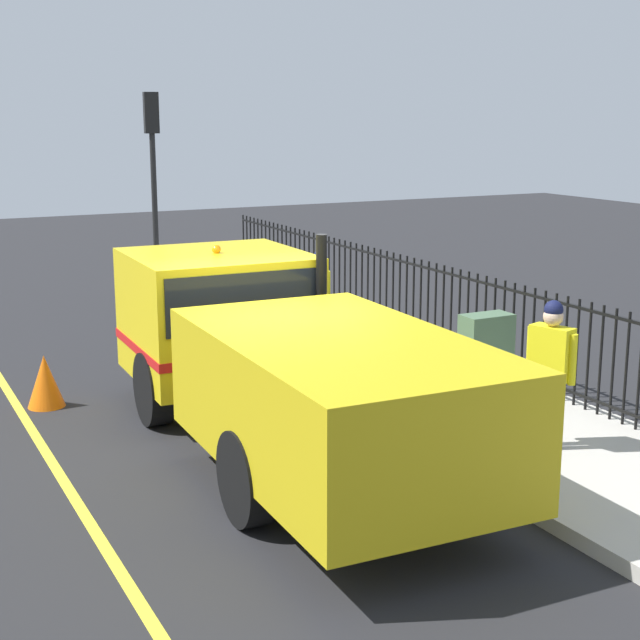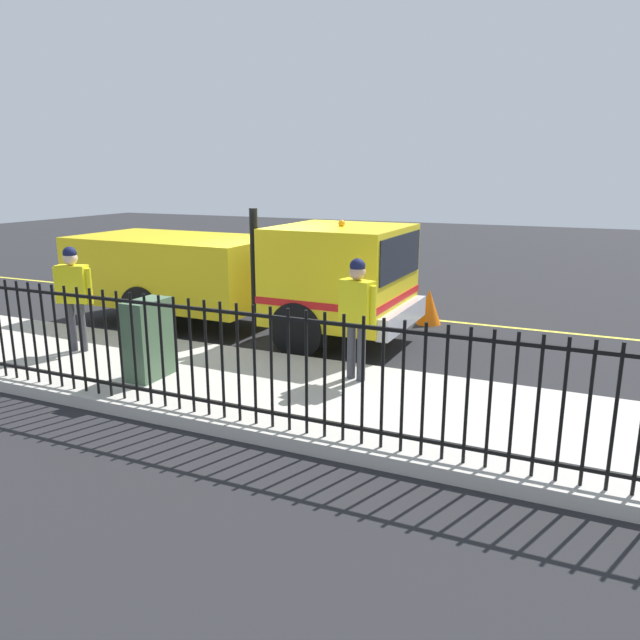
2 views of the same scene
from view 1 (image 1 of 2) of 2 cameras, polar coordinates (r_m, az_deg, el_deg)
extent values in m
plane|color=#232326|center=(11.54, -3.13, -7.54)|extent=(54.82, 54.82, 0.00)
cube|color=#B7B2A8|center=(12.84, 8.51, -5.17)|extent=(2.85, 24.92, 0.16)
cube|color=yellow|center=(10.84, -15.46, -9.32)|extent=(0.12, 22.43, 0.01)
cube|color=yellow|center=(12.64, -6.25, 0.37)|extent=(2.32, 2.23, 1.66)
cube|color=black|center=(12.57, -6.29, 1.99)|extent=(2.14, 2.27, 0.73)
cube|color=gold|center=(9.41, 1.21, -4.90)|extent=(2.36, 4.13, 1.31)
cube|color=silver|center=(13.87, -7.78, -1.46)|extent=(2.15, 0.26, 0.36)
cube|color=red|center=(12.72, -6.21, -1.24)|extent=(2.34, 2.25, 0.12)
cylinder|color=black|center=(12.26, -10.12, -4.14)|extent=(0.32, 0.97, 0.96)
cylinder|color=black|center=(12.91, -1.44, -3.10)|extent=(0.32, 0.97, 0.96)
cylinder|color=black|center=(9.25, -4.48, -9.58)|extent=(0.32, 0.97, 0.96)
cylinder|color=black|center=(10.09, 6.38, -7.69)|extent=(0.32, 0.97, 0.96)
sphere|color=orange|center=(12.49, -6.35, 4.31)|extent=(0.12, 0.12, 0.12)
cylinder|color=black|center=(11.90, 0.09, 0.49)|extent=(0.14, 0.14, 1.99)
cube|color=yellow|center=(14.45, 0.01, 1.92)|extent=(0.35, 0.53, 0.61)
sphere|color=tan|center=(14.38, 0.01, 3.57)|extent=(0.23, 0.23, 0.23)
sphere|color=#14193F|center=(14.37, 0.01, 3.89)|extent=(0.22, 0.22, 0.22)
cylinder|color=#3F3F47|center=(14.68, -0.05, -0.78)|extent=(0.12, 0.12, 0.83)
cylinder|color=#3F3F47|center=(14.52, 0.08, -0.94)|extent=(0.12, 0.12, 0.83)
cylinder|color=yellow|center=(14.72, -0.18, 2.00)|extent=(0.09, 0.09, 0.58)
cylinder|color=yellow|center=(14.19, 0.22, 1.60)|extent=(0.09, 0.09, 0.58)
cube|color=yellow|center=(10.93, 13.94, -1.95)|extent=(0.36, 0.53, 0.61)
sphere|color=beige|center=(10.84, 14.06, 0.20)|extent=(0.23, 0.23, 0.23)
sphere|color=#14193F|center=(10.82, 14.08, 0.62)|extent=(0.22, 0.22, 0.22)
cylinder|color=#3F3F47|center=(11.17, 13.37, -5.44)|extent=(0.12, 0.12, 0.82)
cylinder|color=#3F3F47|center=(11.09, 14.13, -5.62)|extent=(0.12, 0.12, 0.82)
cylinder|color=yellow|center=(11.08, 12.73, -1.86)|extent=(0.09, 0.09, 0.58)
cylinder|color=yellow|center=(10.80, 15.17, -2.36)|extent=(0.09, 0.09, 0.58)
cylinder|color=black|center=(11.95, 18.94, -3.08)|extent=(0.04, 0.04, 1.44)
cylinder|color=black|center=(12.10, 18.19, -2.84)|extent=(0.04, 0.04, 1.44)
cylinder|color=black|center=(12.25, 17.47, -2.60)|extent=(0.04, 0.04, 1.44)
cylinder|color=black|center=(12.40, 16.76, -2.37)|extent=(0.04, 0.04, 1.44)
cylinder|color=black|center=(12.55, 16.07, -2.15)|extent=(0.04, 0.04, 1.44)
cylinder|color=black|center=(12.71, 15.40, -1.93)|extent=(0.04, 0.04, 1.44)
cylinder|color=black|center=(12.87, 14.74, -1.72)|extent=(0.04, 0.04, 1.44)
cylinder|color=black|center=(13.03, 14.10, -1.51)|extent=(0.04, 0.04, 1.44)
cylinder|color=black|center=(13.19, 13.48, -1.31)|extent=(0.04, 0.04, 1.44)
cylinder|color=black|center=(13.35, 12.87, -1.11)|extent=(0.04, 0.04, 1.44)
cylinder|color=black|center=(13.52, 12.27, -0.91)|extent=(0.04, 0.04, 1.44)
cylinder|color=black|center=(13.68, 11.69, -0.72)|extent=(0.04, 0.04, 1.44)
cylinder|color=black|center=(13.85, 11.13, -0.54)|extent=(0.04, 0.04, 1.44)
cylinder|color=black|center=(14.02, 10.57, -0.36)|extent=(0.04, 0.04, 1.44)
cylinder|color=black|center=(14.19, 10.03, -0.18)|extent=(0.04, 0.04, 1.44)
cylinder|color=black|center=(14.36, 9.51, -0.01)|extent=(0.04, 0.04, 1.44)
cylinder|color=black|center=(14.54, 8.99, 0.16)|extent=(0.04, 0.04, 1.44)
cylinder|color=black|center=(14.71, 8.49, 0.32)|extent=(0.04, 0.04, 1.44)
cylinder|color=black|center=(14.89, 8.00, 0.48)|extent=(0.04, 0.04, 1.44)
cylinder|color=black|center=(15.06, 7.53, 0.64)|extent=(0.04, 0.04, 1.44)
cylinder|color=black|center=(15.24, 7.06, 0.79)|extent=(0.04, 0.04, 1.44)
cylinder|color=black|center=(15.42, 6.60, 0.94)|extent=(0.04, 0.04, 1.44)
cylinder|color=black|center=(15.60, 6.16, 1.09)|extent=(0.04, 0.04, 1.44)
cylinder|color=black|center=(15.78, 5.72, 1.23)|extent=(0.04, 0.04, 1.44)
cylinder|color=black|center=(15.97, 5.30, 1.37)|extent=(0.04, 0.04, 1.44)
cylinder|color=black|center=(16.15, 4.88, 1.50)|extent=(0.04, 0.04, 1.44)
cylinder|color=black|center=(16.33, 4.47, 1.64)|extent=(0.04, 0.04, 1.44)
cylinder|color=black|center=(16.52, 4.07, 1.77)|extent=(0.04, 0.04, 1.44)
cylinder|color=black|center=(16.70, 3.69, 1.89)|extent=(0.04, 0.04, 1.44)
cylinder|color=black|center=(16.89, 3.31, 2.02)|extent=(0.04, 0.04, 1.44)
cylinder|color=black|center=(17.08, 2.93, 2.14)|extent=(0.04, 0.04, 1.44)
cylinder|color=black|center=(17.27, 2.57, 2.26)|extent=(0.04, 0.04, 1.44)
cylinder|color=black|center=(17.46, 2.21, 2.37)|extent=(0.04, 0.04, 1.44)
cylinder|color=black|center=(17.65, 1.86, 2.48)|extent=(0.04, 0.04, 1.44)
cylinder|color=black|center=(17.84, 1.52, 2.60)|extent=(0.04, 0.04, 1.44)
cylinder|color=black|center=(18.03, 1.19, 2.70)|extent=(0.04, 0.04, 1.44)
cylinder|color=black|center=(18.22, 0.86, 2.81)|extent=(0.04, 0.04, 1.44)
cylinder|color=black|center=(18.41, 0.54, 2.91)|extent=(0.04, 0.04, 1.44)
cylinder|color=black|center=(18.61, 0.23, 3.01)|extent=(0.04, 0.04, 1.44)
cylinder|color=black|center=(18.80, -0.08, 3.11)|extent=(0.04, 0.04, 1.44)
cylinder|color=black|center=(19.00, -0.38, 3.21)|extent=(0.04, 0.04, 1.44)
cylinder|color=black|center=(19.19, -0.68, 3.30)|extent=(0.04, 0.04, 1.44)
cylinder|color=black|center=(19.39, -0.97, 3.40)|extent=(0.04, 0.04, 1.44)
cylinder|color=black|center=(19.58, -1.25, 3.49)|extent=(0.04, 0.04, 1.44)
cylinder|color=black|center=(19.78, -1.53, 3.58)|extent=(0.04, 0.04, 1.44)
cylinder|color=black|center=(19.98, -1.80, 3.66)|extent=(0.04, 0.04, 1.44)
cylinder|color=black|center=(20.17, -2.07, 3.75)|extent=(0.04, 0.04, 1.44)
cylinder|color=black|center=(20.37, -2.33, 3.83)|extent=(0.04, 0.04, 1.44)
cylinder|color=black|center=(20.57, -2.59, 3.91)|extent=(0.04, 0.04, 1.44)
cylinder|color=black|center=(20.77, -2.84, 4.00)|extent=(0.04, 0.04, 1.44)
cylinder|color=black|center=(20.97, -3.08, 4.07)|extent=(0.04, 0.04, 1.44)
cylinder|color=black|center=(21.17, -3.33, 4.15)|extent=(0.04, 0.04, 1.44)
cylinder|color=black|center=(21.37, -3.57, 4.23)|extent=(0.04, 0.04, 1.44)
cylinder|color=black|center=(21.57, -3.80, 4.30)|extent=(0.04, 0.04, 1.44)
cylinder|color=black|center=(21.77, -4.03, 4.37)|extent=(0.04, 0.04, 1.44)
cylinder|color=black|center=(21.97, -4.25, 4.44)|extent=(0.04, 0.04, 1.44)
cylinder|color=black|center=(22.17, -4.48, 4.51)|extent=(0.04, 0.04, 1.44)
cylinder|color=black|center=(22.38, -4.69, 4.58)|extent=(0.04, 0.04, 1.44)
cube|color=black|center=(13.22, 12.99, 1.43)|extent=(0.04, 21.18, 0.04)
cube|color=black|center=(13.49, 12.75, -3.36)|extent=(0.04, 21.18, 0.04)
cylinder|color=black|center=(20.41, -10.09, 7.61)|extent=(0.12, 0.12, 4.22)
cube|color=black|center=(20.35, -10.27, 12.35)|extent=(0.32, 0.24, 0.85)
sphere|color=red|center=(20.35, -10.30, 13.07)|extent=(0.16, 0.16, 0.16)
sphere|color=yellow|center=(20.35, -10.27, 12.35)|extent=(0.16, 0.16, 0.16)
sphere|color=green|center=(20.35, -10.24, 11.63)|extent=(0.16, 0.16, 0.16)
cube|color=#4C6B4C|center=(12.88, 10.07, -2.15)|extent=(0.69, 0.38, 1.14)
cone|color=orange|center=(13.36, -16.43, -3.60)|extent=(0.51, 0.51, 0.73)
camera|label=2|loc=(20.93, 15.50, 9.59)|focal=33.49mm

